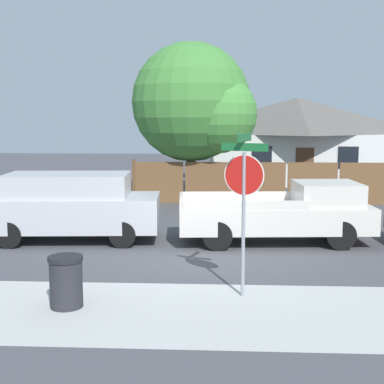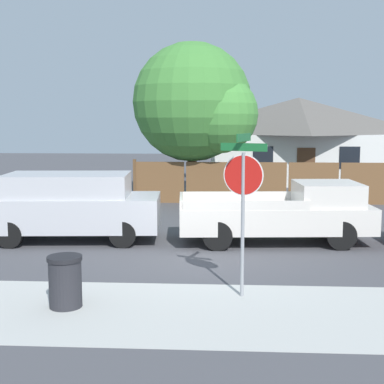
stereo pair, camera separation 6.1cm
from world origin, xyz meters
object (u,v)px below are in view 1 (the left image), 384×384
stop_sign (244,187)px  oak_tree (197,105)px  house (296,138)px  red_suv (71,205)px  orange_pickup (284,213)px  trash_bin (66,281)px

stop_sign → oak_tree: bearing=116.4°
house → red_suv: 17.46m
house → orange_pickup: 15.50m
trash_bin → orange_pickup: bearing=49.7°
oak_tree → stop_sign: oak_tree is taller
oak_tree → stop_sign: bearing=-83.3°
oak_tree → trash_bin: oak_tree is taller
red_suv → stop_sign: size_ratio=1.59×
stop_sign → orange_pickup: bearing=93.7°
oak_tree → red_suv: oak_tree is taller
orange_pickup → stop_sign: size_ratio=1.70×
red_suv → orange_pickup: 5.95m
red_suv → trash_bin: red_suv is taller
house → oak_tree: oak_tree is taller
oak_tree → stop_sign: 12.50m
stop_sign → red_suv: bearing=155.2°
stop_sign → house: bearing=98.9°
house → oak_tree: bearing=-124.6°
orange_pickup → stop_sign: 4.94m
stop_sign → trash_bin: stop_sign is taller
orange_pickup → stop_sign: stop_sign is taller
house → red_suv: size_ratio=2.04×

